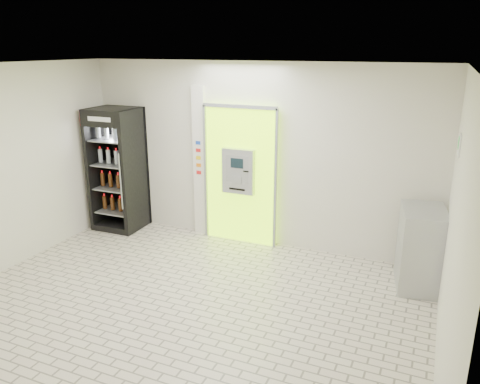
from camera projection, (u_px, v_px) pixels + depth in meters
The scene contains 7 objects.
ground at pixel (180, 311), 5.93m from camera, with size 6.00×6.00×0.00m, color beige.
room_shell at pixel (174, 171), 5.38m from camera, with size 6.00×6.00×6.00m.
atm_assembly at pixel (241, 175), 7.78m from camera, with size 1.30×0.24×2.33m.
pillar at pixel (200, 162), 8.06m from camera, with size 0.22×0.11×2.60m.
beverage_cooler at pixel (118, 172), 8.43m from camera, with size 0.84×0.79×2.19m.
steel_cabinet at pixel (421, 248), 6.41m from camera, with size 0.69×0.92×1.13m.
exit_sign at pixel (459, 145), 5.40m from camera, with size 0.02×0.22×0.26m.
Camera 1 is at (2.76, -4.49, 3.22)m, focal length 35.00 mm.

